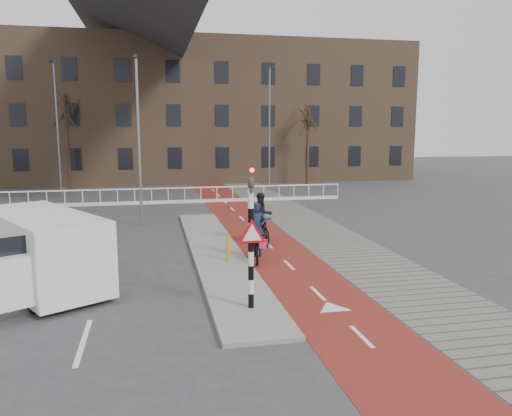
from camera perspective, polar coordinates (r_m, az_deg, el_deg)
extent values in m
plane|color=#38383A|center=(14.76, 0.21, -8.91)|extent=(120.00, 120.00, 0.00)
cube|color=maroon|center=(24.57, -1.23, -1.60)|extent=(2.50, 60.00, 0.01)
cube|color=slate|center=(25.22, 5.04, -1.36)|extent=(3.00, 60.00, 0.01)
cube|color=gray|center=(18.43, -4.54, -5.08)|extent=(1.80, 16.00, 0.12)
cylinder|color=black|center=(12.33, -0.58, -4.99)|extent=(0.14, 0.14, 2.88)
imported|color=black|center=(12.02, -0.60, 3.55)|extent=(0.13, 0.16, 0.80)
cylinder|color=#FF0C05|center=(11.86, -0.47, 4.35)|extent=(0.11, 0.02, 0.11)
cylinder|color=#D9A10C|center=(17.00, -3.16, -4.55)|extent=(0.12, 0.12, 0.87)
imported|color=black|center=(17.33, 0.09, -4.37)|extent=(1.00, 2.06, 1.04)
imported|color=#16203D|center=(17.19, 0.09, -2.35)|extent=(0.72, 0.53, 1.80)
cube|color=#E8207C|center=(16.78, 0.77, -4.10)|extent=(0.27, 0.20, 0.30)
imported|color=black|center=(19.88, 0.65, -2.45)|extent=(0.71, 1.95, 1.15)
imported|color=black|center=(19.78, 0.66, -0.84)|extent=(0.93, 0.76, 1.80)
cube|color=white|center=(15.48, -23.21, -4.30)|extent=(4.34, 5.43, 2.04)
cube|color=#209453|center=(15.74, -26.87, -4.71)|extent=(1.67, 2.83, 0.55)
cube|color=#209453|center=(15.32, -19.40, -4.59)|extent=(1.67, 2.83, 0.55)
cube|color=black|center=(13.30, -25.15, -4.77)|extent=(1.61, 0.97, 0.90)
cylinder|color=black|center=(13.84, -24.03, -9.41)|extent=(0.58, 0.75, 0.71)
cylinder|color=black|center=(14.43, -17.42, -8.28)|extent=(0.58, 0.75, 0.71)
cylinder|color=black|center=(17.54, -22.23, -5.47)|extent=(0.58, 0.75, 0.71)
cube|color=silver|center=(31.01, -15.58, 2.06)|extent=(28.00, 0.08, 0.08)
cube|color=silver|center=(31.12, -15.51, 0.51)|extent=(28.00, 0.10, 0.20)
cube|color=#7F6047|center=(45.75, -12.12, 10.69)|extent=(46.00, 10.00, 12.00)
cylinder|color=black|center=(38.90, -20.73, 6.96)|extent=(0.28, 0.28, 7.03)
cylinder|color=black|center=(40.92, 5.93, 7.01)|extent=(0.24, 0.24, 6.23)
cylinder|color=slate|center=(23.90, -13.23, 7.24)|extent=(0.12, 0.12, 7.78)
cylinder|color=slate|center=(36.44, -21.73, 8.32)|extent=(0.12, 0.12, 8.96)
cylinder|color=slate|center=(37.31, 1.55, 8.94)|extent=(0.12, 0.12, 8.95)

